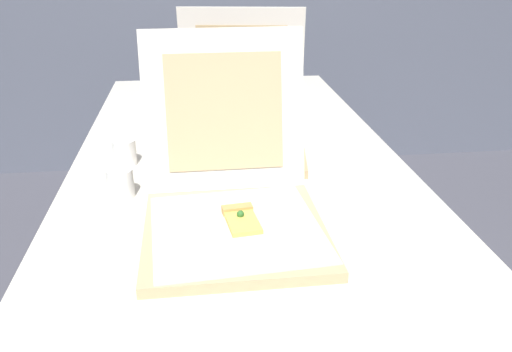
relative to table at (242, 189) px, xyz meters
name	(u,v)px	position (x,y,z in m)	size (l,w,h in m)	color
table	(242,189)	(0.00, 0.00, 0.00)	(0.91, 2.12, 0.75)	silver
pizza_box_front	(233,202)	(-0.04, -0.28, 0.10)	(0.37, 0.46, 0.38)	tan
pizza_box_middle	(240,130)	(0.01, 0.18, 0.10)	(0.42, 0.42, 0.39)	tan
cup_white_near_center	(121,183)	(-0.30, -0.11, 0.08)	(0.06, 0.06, 0.07)	white
cup_white_mid	(125,152)	(-0.31, 0.09, 0.08)	(0.06, 0.06, 0.07)	white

